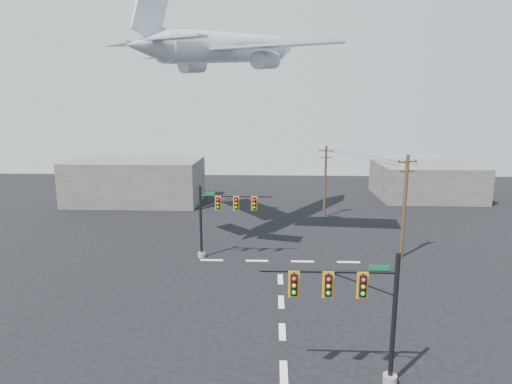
{
  "coord_description": "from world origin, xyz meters",
  "views": [
    {
      "loc": [
        -0.6,
        -23.62,
        13.3
      ],
      "look_at": [
        -1.79,
        5.0,
        7.58
      ],
      "focal_mm": 30.0,
      "sensor_mm": 36.0,
      "label": 1
    }
  ],
  "objects_px": {
    "signal_mast_far": "(219,217)",
    "utility_pole_b": "(325,180)",
    "signal_mast_near": "(360,312)",
    "airliner": "(228,48)",
    "utility_pole_a": "(405,205)"
  },
  "relations": [
    {
      "from": "utility_pole_b",
      "to": "signal_mast_far",
      "type": "bearing_deg",
      "value": -118.94
    },
    {
      "from": "signal_mast_far",
      "to": "utility_pole_b",
      "type": "relative_size",
      "value": 0.76
    },
    {
      "from": "signal_mast_near",
      "to": "utility_pole_b",
      "type": "bearing_deg",
      "value": 86.26
    },
    {
      "from": "signal_mast_near",
      "to": "signal_mast_far",
      "type": "relative_size",
      "value": 1.01
    },
    {
      "from": "utility_pole_b",
      "to": "utility_pole_a",
      "type": "bearing_deg",
      "value": -62.3
    },
    {
      "from": "signal_mast_near",
      "to": "utility_pole_b",
      "type": "relative_size",
      "value": 0.77
    },
    {
      "from": "signal_mast_near",
      "to": "utility_pole_b",
      "type": "distance_m",
      "value": 32.59
    },
    {
      "from": "signal_mast_far",
      "to": "utility_pole_b",
      "type": "distance_m",
      "value": 18.74
    },
    {
      "from": "signal_mast_far",
      "to": "utility_pole_b",
      "type": "height_order",
      "value": "utility_pole_b"
    },
    {
      "from": "signal_mast_far",
      "to": "utility_pole_a",
      "type": "bearing_deg",
      "value": 3.04
    },
    {
      "from": "signal_mast_far",
      "to": "utility_pole_b",
      "type": "bearing_deg",
      "value": 53.71
    },
    {
      "from": "signal_mast_near",
      "to": "utility_pole_b",
      "type": "height_order",
      "value": "utility_pole_b"
    },
    {
      "from": "signal_mast_near",
      "to": "signal_mast_far",
      "type": "height_order",
      "value": "signal_mast_near"
    },
    {
      "from": "signal_mast_near",
      "to": "airliner",
      "type": "xyz_separation_m",
      "value": [
        -8.72,
        25.19,
        15.15
      ]
    },
    {
      "from": "utility_pole_b",
      "to": "signal_mast_near",
      "type": "bearing_deg",
      "value": -86.39
    }
  ]
}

